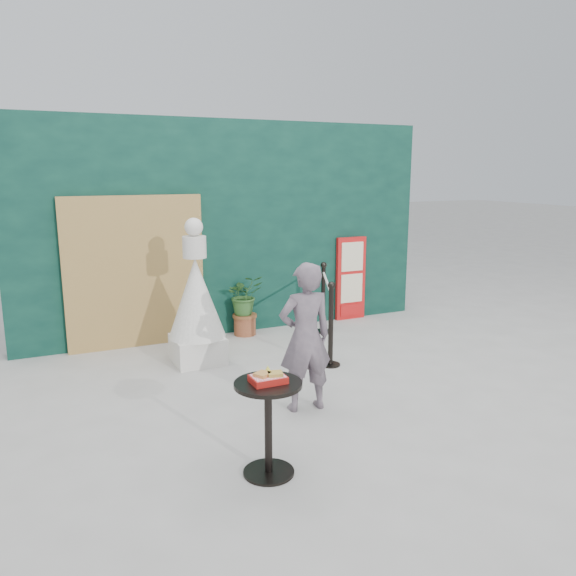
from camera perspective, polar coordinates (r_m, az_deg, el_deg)
The scene contains 10 objects.
ground at distance 5.67m, azimuth 5.23°, elevation -12.24°, with size 60.00×60.00×0.00m, color #ADAAA5.
back_wall at distance 8.09m, azimuth -5.85°, elevation 6.05°, with size 6.00×0.30×3.00m, color black.
bamboo_fence at distance 7.62m, azimuth -15.24°, elevation 1.53°, with size 1.80×0.08×2.00m, color tan.
woman at distance 5.43m, azimuth 1.77°, elevation -5.02°, with size 0.54×0.35×1.47m, color slate.
menu_board at distance 8.85m, azimuth 6.40°, elevation 0.97°, with size 0.50×0.07×1.30m.
statue at distance 6.86m, azimuth -9.29°, elevation -1.69°, with size 0.69×0.69×1.77m.
cafe_table at distance 4.38m, azimuth -2.02°, elevation -12.63°, with size 0.52×0.52×0.75m.
food_basket at distance 4.27m, azimuth -2.03°, elevation -9.08°, with size 0.26×0.19×0.11m.
planter at distance 7.98m, azimuth -4.45°, elevation -1.26°, with size 0.51×0.44×0.87m.
stanchion_barrier at distance 7.41m, azimuth 3.95°, elevation -2.36°, with size 0.84×1.54×1.03m.
Camera 1 is at (-2.63, -4.46, 2.31)m, focal length 35.00 mm.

